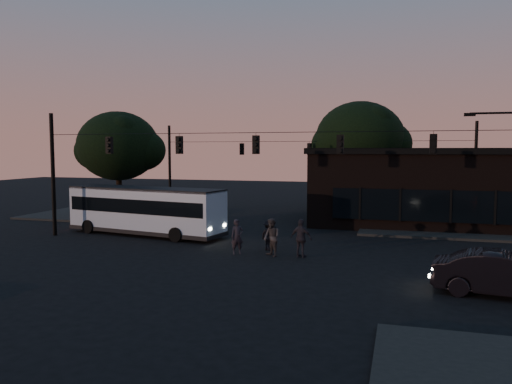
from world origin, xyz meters
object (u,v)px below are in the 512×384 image
(pedestrian_a, at_px, (237,237))
(pedestrian_c, at_px, (301,238))
(bus, at_px, (145,208))
(building, at_px, (422,186))
(car, at_px, (504,275))
(pedestrian_d, at_px, (269,235))
(pedestrian_b, at_px, (272,237))

(pedestrian_a, bearing_deg, pedestrian_c, -31.47)
(bus, bearing_deg, building, 41.85)
(building, bearing_deg, pedestrian_a, -123.56)
(car, xyz_separation_m, pedestrian_d, (-10.28, 5.61, -0.00))
(building, xyz_separation_m, pedestrian_b, (-7.55, -14.14, -1.76))
(pedestrian_a, relative_size, pedestrian_c, 0.93)
(car, bearing_deg, pedestrian_c, 69.78)
(pedestrian_a, bearing_deg, building, 22.55)
(car, height_order, pedestrian_a, pedestrian_a)
(bus, distance_m, pedestrian_b, 9.94)
(pedestrian_a, bearing_deg, pedestrian_b, -34.85)
(building, bearing_deg, car, -83.20)
(building, relative_size, pedestrian_d, 9.60)
(building, height_order, bus, building)
(building, bearing_deg, pedestrian_d, -122.35)
(pedestrian_c, distance_m, pedestrian_d, 2.33)
(building, relative_size, pedestrian_a, 8.64)
(building, bearing_deg, pedestrian_c, -113.57)
(pedestrian_b, xyz_separation_m, pedestrian_d, (-0.54, 1.38, -0.15))
(car, height_order, pedestrian_d, car)
(pedestrian_c, bearing_deg, pedestrian_a, 16.50)
(building, bearing_deg, pedestrian_b, -118.09)
(car, relative_size, pedestrian_d, 3.05)
(building, xyz_separation_m, car, (2.19, -18.37, -1.90))
(pedestrian_c, bearing_deg, pedestrian_d, -17.31)
(car, height_order, pedestrian_c, pedestrian_c)
(bus, distance_m, pedestrian_a, 8.30)
(building, relative_size, pedestrian_b, 8.10)
(bus, xyz_separation_m, pedestrian_c, (10.58, -3.72, -0.70))
(car, bearing_deg, building, 14.55)
(car, distance_m, pedestrian_c, 9.38)
(building, distance_m, car, 18.60)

